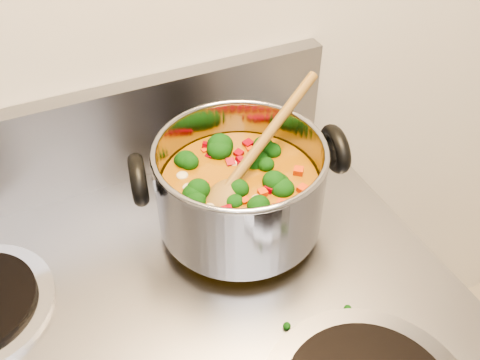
# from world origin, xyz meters

# --- Properties ---
(stockpot) EXTENTS (0.29, 0.23, 0.14)m
(stockpot) POSITION_xyz_m (0.22, 1.30, 1.00)
(stockpot) COLOR gray
(stockpot) RESTS_ON electric_range
(wooden_spoon) EXTENTS (0.24, 0.14, 0.11)m
(wooden_spoon) POSITION_xyz_m (0.23, 1.31, 1.03)
(wooden_spoon) COLOR brown
(wooden_spoon) RESTS_ON stockpot
(cooktop_crumbs) EXTENTS (0.29, 0.23, 0.01)m
(cooktop_crumbs) POSITION_xyz_m (0.20, 1.22, 0.92)
(cooktop_crumbs) COLOR black
(cooktop_crumbs) RESTS_ON electric_range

